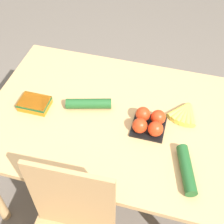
{
  "coord_description": "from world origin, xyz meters",
  "views": [
    {
      "loc": [
        -0.29,
        1.06,
        2.0
      ],
      "look_at": [
        0.0,
        0.0,
        0.77
      ],
      "focal_mm": 50.0,
      "sensor_mm": 36.0,
      "label": 1
    }
  ],
  "objects_px": {
    "banana_bunch": "(184,113)",
    "carrot_bag": "(35,103)",
    "cucumber_far": "(186,169)",
    "cucumber_near": "(89,104)",
    "tomato_pack": "(149,122)"
  },
  "relations": [
    {
      "from": "carrot_bag",
      "to": "cucumber_far",
      "type": "relative_size",
      "value": 0.65
    },
    {
      "from": "carrot_bag",
      "to": "cucumber_near",
      "type": "distance_m",
      "value": 0.3
    },
    {
      "from": "cucumber_near",
      "to": "tomato_pack",
      "type": "bearing_deg",
      "value": 170.88
    },
    {
      "from": "banana_bunch",
      "to": "tomato_pack",
      "type": "relative_size",
      "value": 0.95
    },
    {
      "from": "tomato_pack",
      "to": "banana_bunch",
      "type": "bearing_deg",
      "value": -141.95
    },
    {
      "from": "banana_bunch",
      "to": "carrot_bag",
      "type": "distance_m",
      "value": 0.81
    },
    {
      "from": "banana_bunch",
      "to": "carrot_bag",
      "type": "xyz_separation_m",
      "value": [
        0.8,
        0.15,
        0.01
      ]
    },
    {
      "from": "cucumber_near",
      "to": "cucumber_far",
      "type": "distance_m",
      "value": 0.62
    },
    {
      "from": "tomato_pack",
      "to": "carrot_bag",
      "type": "relative_size",
      "value": 1.04
    },
    {
      "from": "banana_bunch",
      "to": "tomato_pack",
      "type": "bearing_deg",
      "value": 38.05
    },
    {
      "from": "banana_bunch",
      "to": "cucumber_near",
      "type": "distance_m",
      "value": 0.52
    },
    {
      "from": "banana_bunch",
      "to": "cucumber_far",
      "type": "relative_size",
      "value": 0.64
    },
    {
      "from": "cucumber_far",
      "to": "cucumber_near",
      "type": "bearing_deg",
      "value": -26.14
    },
    {
      "from": "cucumber_far",
      "to": "carrot_bag",
      "type": "bearing_deg",
      "value": -13.36
    },
    {
      "from": "carrot_bag",
      "to": "cucumber_near",
      "type": "height_order",
      "value": "cucumber_near"
    }
  ]
}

